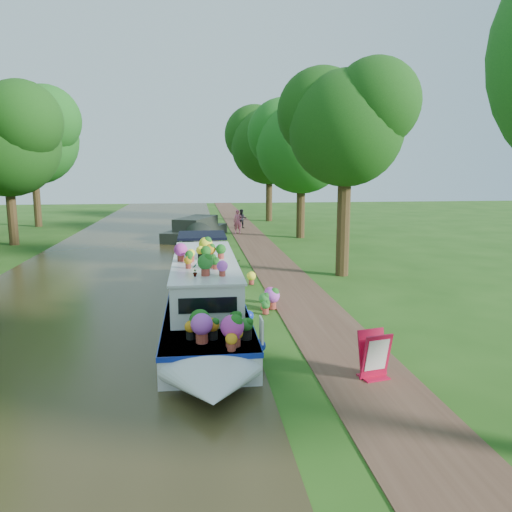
{
  "coord_description": "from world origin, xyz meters",
  "views": [
    {
      "loc": [
        -2.5,
        -17.67,
        4.6
      ],
      "look_at": [
        -0.23,
        0.94,
        1.3
      ],
      "focal_mm": 35.0,
      "sensor_mm": 36.0,
      "label": 1
    }
  ],
  "objects_px": {
    "second_boat": "(196,230)",
    "pedestrian_dark": "(242,219)",
    "pedestrian_pink": "(238,222)",
    "sandwich_board": "(374,357)",
    "plant_boat": "(205,291)"
  },
  "relations": [
    {
      "from": "plant_boat",
      "to": "pedestrian_pink",
      "type": "relative_size",
      "value": 7.97
    },
    {
      "from": "second_boat",
      "to": "pedestrian_dark",
      "type": "distance_m",
      "value": 6.45
    },
    {
      "from": "pedestrian_dark",
      "to": "sandwich_board",
      "type": "bearing_deg",
      "value": -86.1
    },
    {
      "from": "plant_boat",
      "to": "pedestrian_dark",
      "type": "distance_m",
      "value": 23.46
    },
    {
      "from": "plant_boat",
      "to": "second_boat",
      "type": "xyz_separation_m",
      "value": [
        -0.21,
        17.84,
        -0.27
      ]
    },
    {
      "from": "pedestrian_pink",
      "to": "pedestrian_dark",
      "type": "height_order",
      "value": "pedestrian_pink"
    },
    {
      "from": "sandwich_board",
      "to": "pedestrian_pink",
      "type": "bearing_deg",
      "value": 79.21
    },
    {
      "from": "sandwich_board",
      "to": "pedestrian_dark",
      "type": "relative_size",
      "value": 0.71
    },
    {
      "from": "pedestrian_pink",
      "to": "plant_boat",
      "type": "bearing_deg",
      "value": -86.03
    },
    {
      "from": "second_boat",
      "to": "sandwich_board",
      "type": "bearing_deg",
      "value": -57.8
    },
    {
      "from": "plant_boat",
      "to": "pedestrian_pink",
      "type": "distance_m",
      "value": 20.36
    },
    {
      "from": "second_boat",
      "to": "pedestrian_dark",
      "type": "xyz_separation_m",
      "value": [
        3.55,
        5.38,
        0.18
      ]
    },
    {
      "from": "sandwich_board",
      "to": "pedestrian_pink",
      "type": "relative_size",
      "value": 0.62
    },
    {
      "from": "second_boat",
      "to": "pedestrian_dark",
      "type": "relative_size",
      "value": 5.38
    },
    {
      "from": "pedestrian_pink",
      "to": "pedestrian_dark",
      "type": "xyz_separation_m",
      "value": [
        0.59,
        3.05,
        -0.11
      ]
    }
  ]
}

